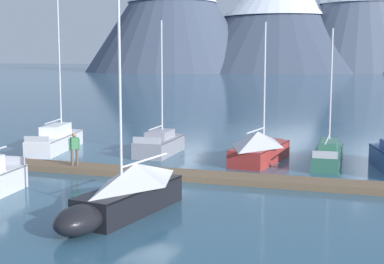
% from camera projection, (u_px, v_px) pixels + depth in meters
% --- Properties ---
extents(ground_plane, '(700.00, 700.00, 0.00)m').
position_uv_depth(ground_plane, '(145.00, 197.00, 24.08)').
color(ground_plane, '#335B75').
extents(mountain_west_summit, '(65.55, 65.55, 49.64)m').
position_uv_depth(mountain_west_summit, '(172.00, 1.00, 213.17)').
color(mountain_west_summit, '#424C60').
rests_on(mountain_west_summit, ground).
extents(mountain_central_massif, '(84.17, 84.17, 40.35)m').
position_uv_depth(mountain_central_massif, '(279.00, 15.00, 219.86)').
color(mountain_central_massif, '#424C60').
rests_on(mountain_central_massif, ground).
extents(dock, '(24.32, 2.24, 0.30)m').
position_uv_depth(dock, '(178.00, 175.00, 27.80)').
color(dock, brown).
rests_on(dock, ground).
extents(sailboat_nearest_berth, '(2.99, 7.30, 9.42)m').
position_uv_depth(sailboat_nearest_berth, '(58.00, 139.00, 36.24)').
color(sailboat_nearest_berth, white).
rests_on(sailboat_nearest_berth, ground).
extents(sailboat_mid_dock_port, '(2.08, 5.82, 7.99)m').
position_uv_depth(sailboat_mid_dock_port, '(162.00, 143.00, 34.96)').
color(sailboat_mid_dock_port, '#93939E').
rests_on(sailboat_mid_dock_port, ground).
extents(sailboat_mid_dock_starboard, '(2.50, 6.90, 8.69)m').
position_uv_depth(sailboat_mid_dock_starboard, '(125.00, 193.00, 21.18)').
color(sailboat_mid_dock_starboard, black).
rests_on(sailboat_mid_dock_starboard, ground).
extents(sailboat_far_berth, '(2.63, 6.70, 7.74)m').
position_uv_depth(sailboat_far_berth, '(262.00, 147.00, 32.13)').
color(sailboat_far_berth, '#B2332D').
rests_on(sailboat_far_berth, ground).
extents(sailboat_outer_slip, '(1.63, 6.90, 7.37)m').
position_uv_depth(sailboat_outer_slip, '(329.00, 153.00, 31.64)').
color(sailboat_outer_slip, '#336B56').
rests_on(sailboat_outer_slip, ground).
extents(person_on_dock, '(0.41, 0.48, 1.69)m').
position_uv_depth(person_on_dock, '(74.00, 147.00, 29.29)').
color(person_on_dock, brown).
rests_on(person_on_dock, dock).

